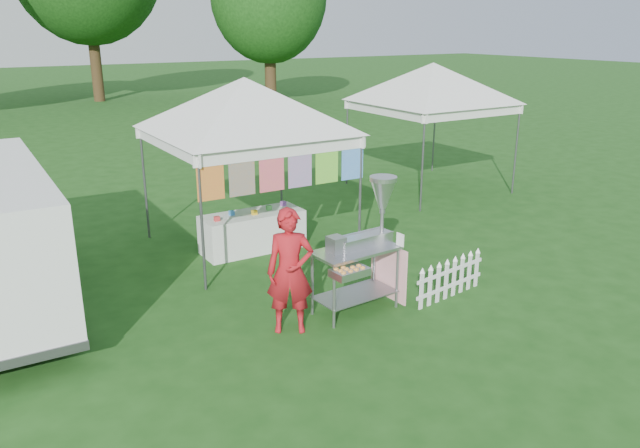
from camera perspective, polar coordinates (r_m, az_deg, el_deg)
ground at (r=8.61m, az=3.79°, el=-8.72°), size 120.00×120.00×0.00m
canopy_main at (r=10.78m, az=-6.95°, el=13.13°), size 4.24×4.24×3.45m
canopy_right at (r=15.09m, az=10.34°, el=14.29°), size 4.24×4.24×3.45m
donut_cart at (r=8.56m, az=4.38°, el=-0.98°), size 1.33×0.99×1.86m
vendor at (r=7.99m, az=-2.75°, el=-4.35°), size 0.72×0.64×1.66m
picket_fence at (r=9.34m, az=11.81°, el=-4.96°), size 1.43×0.23×0.56m
display_table at (r=11.09m, az=-6.18°, el=-0.70°), size 1.80×0.70×0.68m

